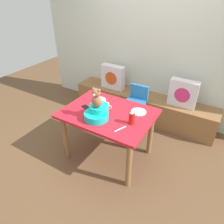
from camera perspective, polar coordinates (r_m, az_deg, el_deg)
ground_plane at (r=3.14m, az=-0.95°, el=-11.56°), size 8.00×8.00×0.00m
back_wall at (r=3.68m, az=11.40°, el=18.02°), size 4.40×0.10×2.60m
window_bench at (r=3.85m, az=8.27°, el=1.63°), size 2.60×0.44×0.46m
pillow_floral_left at (r=3.87m, az=0.25°, el=9.64°), size 0.44×0.15×0.44m
pillow_floral_right at (r=3.46m, az=19.09°, el=4.86°), size 0.44×0.15×0.44m
dining_table at (r=2.74m, az=-1.07°, el=-2.10°), size 1.17×0.86×0.74m
highchair at (r=3.33m, az=6.56°, el=2.38°), size 0.34×0.45×0.79m
infant_seat_teal at (r=2.53m, az=-4.10°, el=-0.32°), size 0.30×0.33×0.16m
teddy_bear at (r=2.43m, az=-4.30°, el=3.78°), size 0.13×0.12×0.25m
ketchup_bottle at (r=2.43m, az=5.48°, el=-1.50°), size 0.07×0.07×0.18m
coffee_mug at (r=2.71m, az=-1.54°, el=1.54°), size 0.12×0.08×0.09m
dinner_plate_near at (r=2.95m, az=-3.60°, el=3.30°), size 0.20×0.20×0.01m
dinner_plate_far at (r=2.70m, az=7.36°, el=0.05°), size 0.20×0.20×0.01m
cell_phone at (r=2.79m, az=-7.14°, el=1.26°), size 0.16×0.12×0.01m
table_fork at (r=2.38m, az=2.34°, el=-4.67°), size 0.08×0.16×0.01m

